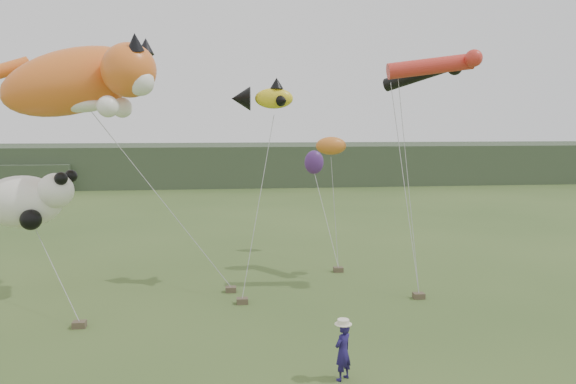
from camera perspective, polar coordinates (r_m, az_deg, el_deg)
name	(u,v)px	position (r m, az deg, el deg)	size (l,w,h in m)	color
ground	(352,353)	(16.33, 6.47, -15.97)	(120.00, 120.00, 0.00)	#385123
headland	(227,165)	(59.48, -6.23, 2.79)	(90.00, 13.00, 4.00)	#2D3D28
festival_attendant	(343,351)	(14.54, 5.60, -15.82)	(0.54, 0.35, 1.47)	#1E1552
sandbag_anchors	(270,294)	(20.97, -1.88, -10.33)	(11.96, 5.85, 0.21)	brown
cat_kite	(86,80)	(21.98, -19.84, 10.67)	(6.87, 3.98, 3.58)	orange
fish_kite	(262,98)	(21.91, -2.67, 9.55)	(2.42, 1.64, 1.26)	yellow
tube_kites	(432,69)	(23.01, 14.42, 12.03)	(3.50, 3.99, 1.37)	black
panda_kite	(28,200)	(22.55, -24.91, -0.78)	(3.37, 2.18, 2.10)	white
misc_kites	(322,154)	(25.66, 3.52, 3.86)	(1.32, 4.17, 1.92)	orange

